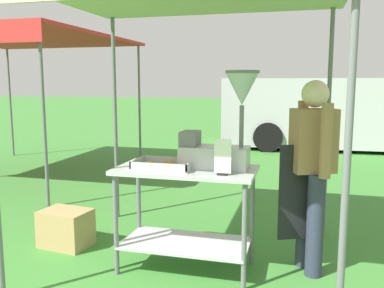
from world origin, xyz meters
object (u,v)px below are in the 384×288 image
supply_crate (66,228)px  neighbour_tent (16,40)px  donut_cart (186,197)px  van_silver (346,112)px  donut_fryer (223,131)px  menu_sign (223,159)px  vendor (311,167)px  donut_tray (164,166)px

supply_crate → neighbour_tent: bearing=133.0°
donut_cart → supply_crate: donut_cart is taller
donut_cart → van_silver: (1.94, 7.41, 0.25)m
neighbour_tent → donut_fryer: bearing=-34.3°
donut_cart → supply_crate: 1.37m
supply_crate → menu_sign: bearing=-13.0°
vendor → neighbour_tent: bearing=151.6°
donut_cart → vendor: vendor is taller
menu_sign → neighbour_tent: bearing=143.7°
donut_fryer → supply_crate: 1.88m
donut_cart → van_silver: 7.67m
donut_fryer → neighbour_tent: (-4.00, 2.73, 1.09)m
donut_tray → van_silver: 7.77m
menu_sign → van_silver: size_ratio=0.05×
vendor → van_silver: van_silver is taller
supply_crate → donut_tray: bearing=-12.9°
donut_cart → menu_sign: (0.35, -0.19, 0.38)m
vendor → neighbour_tent: 5.54m
donut_fryer → van_silver: van_silver is taller
menu_sign → neighbour_tent: 5.19m
donut_fryer → vendor: donut_fryer is taller
van_silver → donut_cart: bearing=-104.6°
donut_cart → donut_tray: size_ratio=2.42×
vendor → supply_crate: bearing=-178.6°
donut_cart → neighbour_tent: size_ratio=0.35×
donut_tray → supply_crate: bearing=167.1°
menu_sign → vendor: size_ratio=0.17×
vendor → donut_cart: bearing=-166.6°
donut_cart → vendor: size_ratio=0.72×
donut_tray → vendor: vendor is taller
vendor → neighbour_tent: (-4.72, 2.55, 1.38)m
donut_fryer → supply_crate: (-1.57, 0.12, -1.02)m
van_silver → neighbour_tent: size_ratio=1.75×
menu_sign → vendor: vendor is taller
menu_sign → supply_crate: 1.86m
menu_sign → vendor: bearing=33.0°
donut_tray → van_silver: (2.10, 7.48, -0.03)m
donut_cart → donut_tray: donut_tray is taller
donut_fryer → van_silver: 7.54m
supply_crate → van_silver: (3.21, 7.23, 0.70)m
donut_cart → donut_fryer: donut_fryer is taller
donut_tray → donut_fryer: bearing=16.2°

